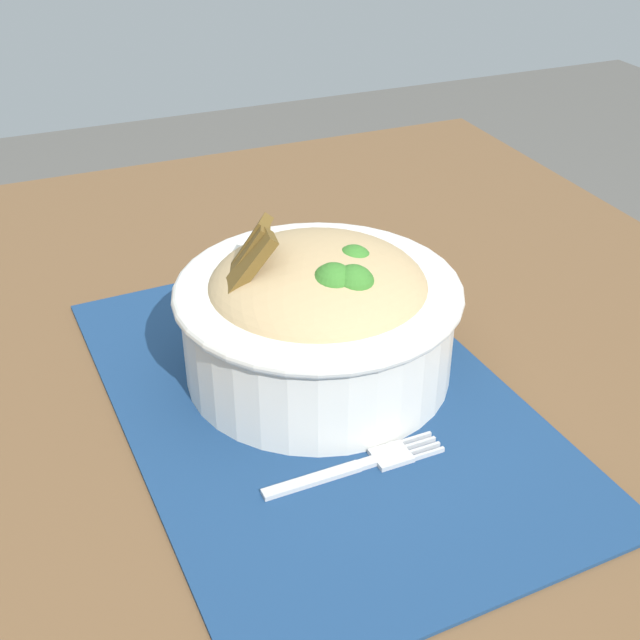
{
  "coord_description": "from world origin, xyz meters",
  "views": [
    {
      "loc": [
        0.5,
        -0.17,
        1.17
      ],
      "look_at": [
        0.0,
        0.04,
        0.83
      ],
      "focal_mm": 46.78,
      "sensor_mm": 36.0,
      "label": 1
    }
  ],
  "objects": [
    {
      "name": "table",
      "position": [
        0.0,
        0.0,
        0.69
      ],
      "size": [
        1.0,
        0.94,
        0.78
      ],
      "color": "brown",
      "rests_on": "ground_plane"
    },
    {
      "name": "fork",
      "position": [
        0.12,
        0.02,
        0.78
      ],
      "size": [
        0.02,
        0.13,
        0.0
      ],
      "color": "#B9B9B9",
      "rests_on": "placemat"
    },
    {
      "name": "bowl",
      "position": [
        0.0,
        0.04,
        0.84
      ],
      "size": [
        0.24,
        0.24,
        0.13
      ],
      "color": "silver",
      "rests_on": "placemat"
    },
    {
      "name": "placemat",
      "position": [
        0.03,
        0.02,
        0.78
      ],
      "size": [
        0.45,
        0.3,
        0.0
      ],
      "primitive_type": "cube",
      "rotation": [
        0.0,
        0.0,
        0.05
      ],
      "color": "navy",
      "rests_on": "table"
    }
  ]
}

